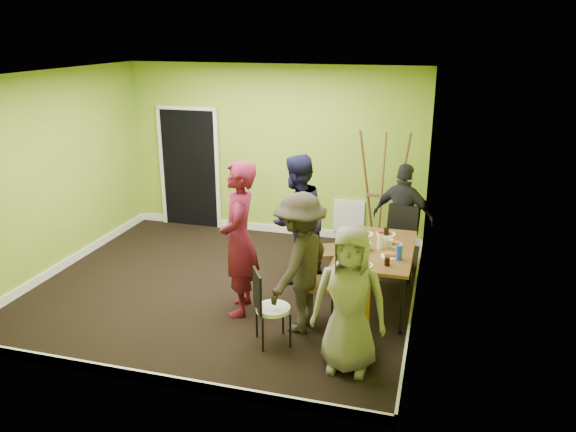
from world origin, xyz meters
name	(u,v)px	position (x,y,z in m)	size (l,w,h in m)	color
ground	(225,286)	(0.00, 0.00, 0.00)	(5.00, 5.00, 0.00)	black
room_walls	(222,216)	(-0.02, 0.04, 0.99)	(5.04, 4.54, 2.82)	#84A32A
dining_table	(376,252)	(2.00, 0.07, 0.70)	(0.90, 1.50, 0.75)	black
chair_left_far	(314,244)	(1.14, 0.34, 0.61)	(0.58, 0.58, 1.08)	orange
chair_left_near	(311,275)	(1.33, -0.60, 0.59)	(0.52, 0.51, 1.05)	orange
chair_back_end	(402,227)	(2.23, 1.04, 0.71)	(0.49, 0.55, 1.01)	orange
chair_front_end	(353,314)	(1.92, -1.19, 0.48)	(0.40, 0.41, 0.85)	orange
chair_bentwood	(267,304)	(0.99, -1.21, 0.48)	(0.47, 0.46, 0.87)	black
easel	(383,193)	(1.86, 1.82, 0.95)	(0.77, 0.72, 1.92)	brown
plate_near_left	(364,234)	(1.78, 0.50, 0.76)	(0.25, 0.25, 0.01)	white
plate_near_right	(351,258)	(1.75, -0.35, 0.76)	(0.24, 0.24, 0.01)	white
plate_far_back	(386,234)	(2.06, 0.58, 0.76)	(0.26, 0.26, 0.01)	white
plate_far_front	(363,265)	(1.92, -0.51, 0.76)	(0.22, 0.22, 0.01)	white
plate_wall_back	(394,245)	(2.20, 0.22, 0.76)	(0.21, 0.21, 0.01)	white
plate_wall_front	(390,256)	(2.19, -0.17, 0.76)	(0.22, 0.22, 0.01)	white
thermos	(380,241)	(2.04, 0.06, 0.85)	(0.07, 0.07, 0.20)	white
blue_bottle	(399,253)	(2.30, -0.23, 0.84)	(0.08, 0.08, 0.18)	blue
orange_bottle	(366,240)	(1.85, 0.21, 0.79)	(0.04, 0.04, 0.07)	orange
glass_mid	(366,238)	(1.84, 0.25, 0.80)	(0.06, 0.06, 0.09)	black
glass_back	(386,232)	(2.06, 0.52, 0.80)	(0.07, 0.07, 0.10)	black
glass_front	(387,262)	(2.18, -0.44, 0.80)	(0.06, 0.06, 0.10)	black
cup_a	(366,246)	(1.89, -0.05, 0.80)	(0.14, 0.14, 0.11)	white
cup_b	(389,243)	(2.14, 0.14, 0.80)	(0.11, 0.11, 0.10)	white
person_standing	(239,239)	(0.44, -0.58, 0.94)	(0.69, 0.45, 1.89)	#5C0F25
person_left_far	(297,219)	(0.86, 0.50, 0.88)	(0.86, 0.67, 1.76)	#141433
person_left_near	(300,263)	(1.25, -0.79, 0.82)	(1.05, 0.61, 1.63)	#2A241C
person_back_end	(403,218)	(2.23, 1.24, 0.78)	(0.91, 0.38, 1.56)	black
person_front_end	(349,300)	(1.92, -1.44, 0.77)	(0.75, 0.49, 1.54)	gray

